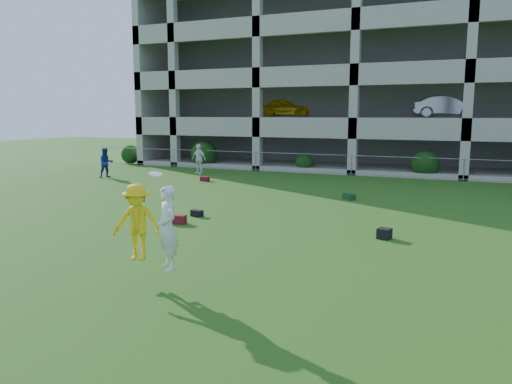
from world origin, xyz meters
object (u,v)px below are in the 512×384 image
at_px(bystander_a, 106,163).
at_px(frisbee_contest, 145,224).
at_px(bystander_b, 199,159).
at_px(crate_d, 384,234).
at_px(parking_garage, 381,79).

xyz_separation_m(bystander_a, frisbee_contest, (12.52, -13.69, 0.46)).
relative_size(bystander_b, crate_d, 5.05).
bearing_deg(parking_garage, bystander_a, -129.18).
bearing_deg(frisbee_contest, bystander_a, 132.44).
height_order(bystander_b, frisbee_contest, frisbee_contest).
bearing_deg(crate_d, bystander_a, 154.51).
xyz_separation_m(bystander_a, bystander_b, (3.92, 3.45, 0.06)).
distance_m(bystander_a, bystander_b, 5.23).
distance_m(frisbee_contest, parking_garage, 29.18).
xyz_separation_m(bystander_a, crate_d, (16.48, -7.86, -0.67)).
relative_size(bystander_b, parking_garage, 0.06).
height_order(crate_d, parking_garage, parking_garage).
height_order(bystander_a, frisbee_contest, frisbee_contest).
relative_size(bystander_a, crate_d, 4.71).
height_order(bystander_b, crate_d, bystander_b).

